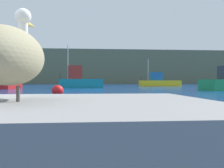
# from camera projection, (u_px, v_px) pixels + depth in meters

# --- Properties ---
(hillside_backdrop) EXTENTS (140.00, 16.98, 9.40)m
(hillside_backdrop) POSITION_uv_depth(u_px,v_px,m) (78.00, 68.00, 79.50)
(hillside_backdrop) COLOR #5B664C
(hillside_backdrop) RESTS_ON ground
(pier_dock) EXTENTS (3.53, 2.41, 0.78)m
(pier_dock) POSITION_uv_depth(u_px,v_px,m) (9.00, 148.00, 2.26)
(pier_dock) COLOR gray
(pier_dock) RESTS_ON ground
(pelican) EXTENTS (0.62, 1.50, 0.89)m
(pelican) POSITION_uv_depth(u_px,v_px,m) (9.00, 56.00, 2.26)
(pelican) COLOR gray
(pelican) RESTS_ON pier_dock
(fishing_boat_yellow) EXTENTS (6.93, 2.35, 4.52)m
(fishing_boat_yellow) POSITION_uv_depth(u_px,v_px,m) (159.00, 82.00, 44.61)
(fishing_boat_yellow) COLOR yellow
(fishing_boat_yellow) RESTS_ON ground
(fishing_boat_teal) EXTENTS (5.72, 2.75, 5.41)m
(fishing_boat_teal) POSITION_uv_depth(u_px,v_px,m) (79.00, 80.00, 34.44)
(fishing_boat_teal) COLOR teal
(fishing_boat_teal) RESTS_ON ground
(mooring_buoy) EXTENTS (0.69, 0.69, 0.69)m
(mooring_buoy) POSITION_uv_depth(u_px,v_px,m) (58.00, 91.00, 15.93)
(mooring_buoy) COLOR red
(mooring_buoy) RESTS_ON ground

